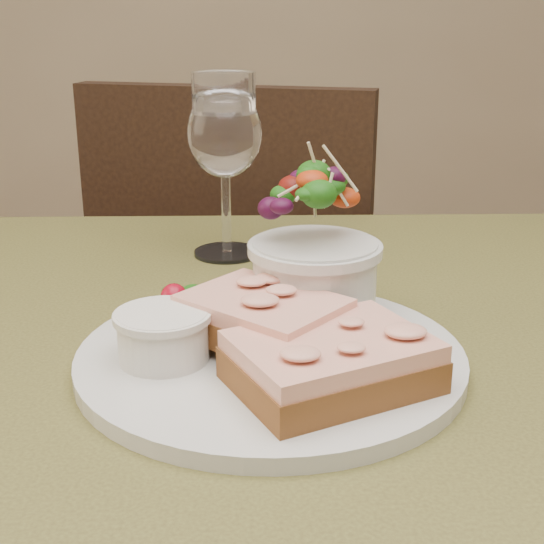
{
  "coord_description": "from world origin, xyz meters",
  "views": [
    {
      "loc": [
        -0.03,
        -0.53,
        1.0
      ],
      "look_at": [
        -0.02,
        0.01,
        0.81
      ],
      "focal_mm": 50.0,
      "sensor_mm": 36.0,
      "label": 1
    }
  ],
  "objects_px": {
    "dinner_plate": "(271,357)",
    "cafe_table": "(291,463)",
    "sandwich_front": "(331,362)",
    "wine_glass": "(225,139)",
    "salad_bowl": "(315,245)",
    "chair_far": "(257,419)",
    "sandwich_back": "(263,318)",
    "ramekin": "(163,334)"
  },
  "relations": [
    {
      "from": "dinner_plate",
      "to": "cafe_table",
      "type": "bearing_deg",
      "value": 56.81
    },
    {
      "from": "sandwich_front",
      "to": "wine_glass",
      "type": "bearing_deg",
      "value": 78.05
    },
    {
      "from": "cafe_table",
      "to": "salad_bowl",
      "type": "bearing_deg",
      "value": 64.58
    },
    {
      "from": "cafe_table",
      "to": "salad_bowl",
      "type": "height_order",
      "value": "salad_bowl"
    },
    {
      "from": "sandwich_front",
      "to": "cafe_table",
      "type": "bearing_deg",
      "value": 78.84
    },
    {
      "from": "wine_glass",
      "to": "chair_far",
      "type": "bearing_deg",
      "value": 85.88
    },
    {
      "from": "cafe_table",
      "to": "dinner_plate",
      "type": "xyz_separation_m",
      "value": [
        -0.02,
        -0.03,
        0.11
      ]
    },
    {
      "from": "chair_far",
      "to": "sandwich_back",
      "type": "bearing_deg",
      "value": 105.84
    },
    {
      "from": "chair_far",
      "to": "salad_bowl",
      "type": "relative_size",
      "value": 7.09
    },
    {
      "from": "sandwich_front",
      "to": "dinner_plate",
      "type": "bearing_deg",
      "value": 99.23
    },
    {
      "from": "cafe_table",
      "to": "dinner_plate",
      "type": "relative_size",
      "value": 2.83
    },
    {
      "from": "dinner_plate",
      "to": "sandwich_front",
      "type": "xyz_separation_m",
      "value": [
        0.04,
        -0.06,
        0.02
      ]
    },
    {
      "from": "chair_far",
      "to": "cafe_table",
      "type": "bearing_deg",
      "value": 107.74
    },
    {
      "from": "sandwich_front",
      "to": "sandwich_back",
      "type": "xyz_separation_m",
      "value": [
        -0.04,
        0.06,
        0.01
      ]
    },
    {
      "from": "ramekin",
      "to": "salad_bowl",
      "type": "xyz_separation_m",
      "value": [
        0.11,
        0.08,
        0.04
      ]
    },
    {
      "from": "cafe_table",
      "to": "chair_far",
      "type": "distance_m",
      "value": 0.77
    },
    {
      "from": "cafe_table",
      "to": "ramekin",
      "type": "bearing_deg",
      "value": -156.68
    },
    {
      "from": "sandwich_back",
      "to": "dinner_plate",
      "type": "bearing_deg",
      "value": -2.42
    },
    {
      "from": "sandwich_front",
      "to": "ramekin",
      "type": "distance_m",
      "value": 0.12
    },
    {
      "from": "salad_bowl",
      "to": "wine_glass",
      "type": "relative_size",
      "value": 0.73
    },
    {
      "from": "sandwich_back",
      "to": "salad_bowl",
      "type": "xyz_separation_m",
      "value": [
        0.04,
        0.06,
        0.04
      ]
    },
    {
      "from": "dinner_plate",
      "to": "salad_bowl",
      "type": "distance_m",
      "value": 0.1
    },
    {
      "from": "dinner_plate",
      "to": "wine_glass",
      "type": "height_order",
      "value": "wine_glass"
    },
    {
      "from": "ramekin",
      "to": "wine_glass",
      "type": "height_order",
      "value": "wine_glass"
    },
    {
      "from": "sandwich_back",
      "to": "salad_bowl",
      "type": "distance_m",
      "value": 0.08
    },
    {
      "from": "ramekin",
      "to": "wine_glass",
      "type": "relative_size",
      "value": 0.36
    },
    {
      "from": "sandwich_back",
      "to": "sandwich_front",
      "type": "bearing_deg",
      "value": -12.96
    },
    {
      "from": "chair_far",
      "to": "dinner_plate",
      "type": "relative_size",
      "value": 3.18
    },
    {
      "from": "ramekin",
      "to": "salad_bowl",
      "type": "height_order",
      "value": "salad_bowl"
    },
    {
      "from": "cafe_table",
      "to": "sandwich_front",
      "type": "xyz_separation_m",
      "value": [
        0.02,
        -0.08,
        0.13
      ]
    },
    {
      "from": "sandwich_front",
      "to": "sandwich_back",
      "type": "height_order",
      "value": "sandwich_back"
    },
    {
      "from": "cafe_table",
      "to": "ramekin",
      "type": "height_order",
      "value": "ramekin"
    },
    {
      "from": "sandwich_front",
      "to": "salad_bowl",
      "type": "height_order",
      "value": "salad_bowl"
    },
    {
      "from": "wine_glass",
      "to": "ramekin",
      "type": "bearing_deg",
      "value": -97.19
    },
    {
      "from": "sandwich_front",
      "to": "wine_glass",
      "type": "relative_size",
      "value": 0.87
    },
    {
      "from": "dinner_plate",
      "to": "ramekin",
      "type": "relative_size",
      "value": 4.43
    },
    {
      "from": "wine_glass",
      "to": "dinner_plate",
      "type": "bearing_deg",
      "value": -81.31
    },
    {
      "from": "sandwich_back",
      "to": "chair_far",
      "type": "bearing_deg",
      "value": 131.19
    },
    {
      "from": "chair_far",
      "to": "dinner_plate",
      "type": "height_order",
      "value": "chair_far"
    },
    {
      "from": "sandwich_front",
      "to": "ramekin",
      "type": "height_order",
      "value": "ramekin"
    },
    {
      "from": "cafe_table",
      "to": "sandwich_front",
      "type": "relative_size",
      "value": 5.23
    },
    {
      "from": "chair_far",
      "to": "sandwich_front",
      "type": "xyz_separation_m",
      "value": [
        0.05,
        -0.76,
        0.49
      ]
    }
  ]
}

